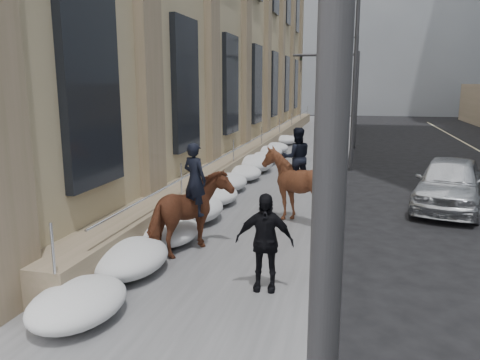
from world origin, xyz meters
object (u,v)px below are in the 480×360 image
object	(u,v)px
mounted_horse_right	(295,182)
car_silver	(450,183)
mounted_horse_left	(190,211)
pedestrian	(264,242)

from	to	relation	value
mounted_horse_right	car_silver	bearing A→B (deg)	-164.52
mounted_horse_left	car_silver	bearing A→B (deg)	-114.73
pedestrian	mounted_horse_left	bearing A→B (deg)	138.57
pedestrian	car_silver	distance (m)	9.17
mounted_horse_right	pedestrian	distance (m)	4.71
mounted_horse_left	mounted_horse_right	size ratio (longest dim) A/B	0.96
pedestrian	car_silver	bearing A→B (deg)	54.92
mounted_horse_left	mounted_horse_right	world-z (taller)	mounted_horse_right
mounted_horse_left	pedestrian	distance (m)	2.60
car_silver	pedestrian	bearing A→B (deg)	-106.73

